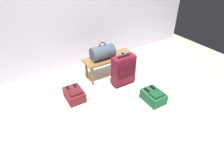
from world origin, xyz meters
TOP-DOWN VIEW (x-y plane):
  - ground_plane at (0.00, 0.00)m, footprint 6.60×6.60m
  - bench at (0.42, 0.82)m, footprint 1.00×0.36m
  - duffel_bag_slate at (0.28, 0.82)m, footprint 0.44×0.26m
  - cell_phone at (0.72, 0.77)m, footprint 0.07×0.14m
  - suitcase_upright_burgundy at (0.48, 0.41)m, footprint 0.42×0.21m
  - backpack_green at (0.65, -0.25)m, footprint 0.28×0.38m
  - backpack_maroon at (-0.47, 0.48)m, footprint 0.28×0.38m

SIDE VIEW (x-z plane):
  - ground_plane at x=0.00m, z-range 0.00..0.00m
  - backpack_green at x=0.65m, z-range -0.01..0.20m
  - backpack_maroon at x=-0.47m, z-range -0.01..0.20m
  - suitcase_upright_burgundy at x=0.48m, z-range 0.01..0.63m
  - bench at x=0.42m, z-range 0.14..0.55m
  - cell_phone at x=0.72m, z-range 0.41..0.42m
  - duffel_bag_slate at x=0.28m, z-range 0.37..0.71m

